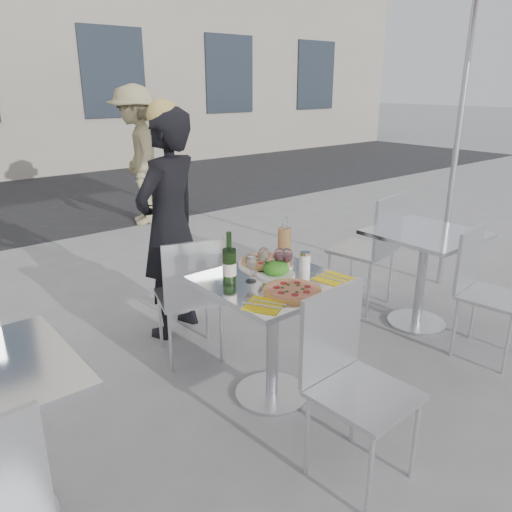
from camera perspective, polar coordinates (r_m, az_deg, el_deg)
ground at (r=3.13m, az=1.81°, el=-15.60°), size 80.00×80.00×0.00m
main_table at (r=2.86m, az=1.92°, el=-6.67°), size 0.72×0.72×0.75m
side_table_right at (r=3.94m, az=18.58°, el=-0.30°), size 0.72×0.72×0.75m
chair_far at (r=3.25m, az=-7.38°, el=-3.90°), size 0.51×0.51×0.88m
chair_near at (r=2.38m, az=10.53°, el=-12.69°), size 0.43×0.44×0.91m
side_chair_rfar at (r=4.13m, az=13.28°, el=1.54°), size 0.51×0.52×0.96m
side_chair_rnear at (r=3.68m, az=24.41°, el=-2.77°), size 0.45×0.46×0.87m
woman_diner at (r=3.61m, az=-9.86°, el=3.37°), size 0.70×0.58×1.64m
pedestrian_b at (r=6.78m, az=-13.36°, el=11.07°), size 1.03×1.31×1.78m
pizza_near at (r=2.61m, az=4.19°, el=-3.94°), size 0.30×0.30×0.02m
pizza_far at (r=3.00m, az=1.15°, el=-0.69°), size 0.33×0.33×0.03m
salad_plate at (r=2.82m, az=2.29°, el=-1.56°), size 0.22×0.22×0.09m
wine_bottle at (r=2.67m, az=-3.05°, el=-0.99°), size 0.07×0.08×0.29m
carafe at (r=2.99m, az=3.26°, el=1.30°), size 0.08×0.08×0.29m
sugar_shaker at (r=2.92m, az=5.60°, el=-0.57°), size 0.06×0.06×0.11m
wineglass_white_a at (r=2.71m, az=-0.59°, el=-0.76°), size 0.07×0.07×0.16m
wineglass_white_b at (r=2.82m, az=0.88°, el=0.04°), size 0.07×0.07×0.16m
wineglass_red_a at (r=2.81m, az=3.55°, el=-0.04°), size 0.07×0.07×0.16m
wineglass_red_b at (r=2.82m, az=2.72°, el=-0.02°), size 0.07×0.07×0.16m
napkin_left at (r=2.46m, az=0.97°, el=-5.62°), size 0.25×0.25×0.01m
napkin_right at (r=2.82m, az=8.83°, el=-2.54°), size 0.20×0.20×0.01m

